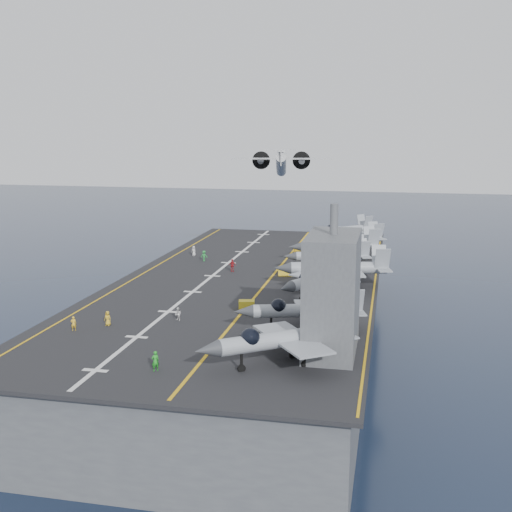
% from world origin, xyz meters
% --- Properties ---
extents(ground, '(500.00, 500.00, 0.00)m').
position_xyz_m(ground, '(0.00, 0.00, 0.00)').
color(ground, '#142135').
rests_on(ground, ground).
extents(hull, '(36.00, 90.00, 10.00)m').
position_xyz_m(hull, '(0.00, 0.00, 5.00)').
color(hull, '#56595E').
rests_on(hull, ground).
extents(flight_deck, '(38.00, 92.00, 0.40)m').
position_xyz_m(flight_deck, '(0.00, 0.00, 10.20)').
color(flight_deck, black).
rests_on(flight_deck, hull).
extents(foul_line, '(0.35, 90.00, 0.02)m').
position_xyz_m(foul_line, '(3.00, 0.00, 10.42)').
color(foul_line, gold).
rests_on(foul_line, flight_deck).
extents(landing_centerline, '(0.50, 90.00, 0.02)m').
position_xyz_m(landing_centerline, '(-6.00, 0.00, 10.42)').
color(landing_centerline, silver).
rests_on(landing_centerline, flight_deck).
extents(deck_edge_port, '(0.25, 90.00, 0.02)m').
position_xyz_m(deck_edge_port, '(-17.00, 0.00, 10.42)').
color(deck_edge_port, gold).
rests_on(deck_edge_port, flight_deck).
extents(deck_edge_stbd, '(0.25, 90.00, 0.02)m').
position_xyz_m(deck_edge_stbd, '(18.50, 0.00, 10.42)').
color(deck_edge_stbd, gold).
rests_on(deck_edge_stbd, flight_deck).
extents(island_superstructure, '(5.00, 10.00, 15.00)m').
position_xyz_m(island_superstructure, '(15.00, -30.00, 17.90)').
color(island_superstructure, '#56595E').
rests_on(island_superstructure, flight_deck).
extents(fighter_jet_0, '(18.82, 17.63, 5.44)m').
position_xyz_m(fighter_jet_0, '(10.93, -34.79, 13.12)').
color(fighter_jet_0, '#9EA6AE').
rests_on(fighter_jet_0, flight_deck).
extents(fighter_jet_1, '(16.45, 13.15, 4.99)m').
position_xyz_m(fighter_jet_1, '(11.72, -23.91, 12.90)').
color(fighter_jet_1, '#979FA5').
rests_on(fighter_jet_1, flight_deck).
extents(fighter_jet_3, '(15.75, 17.41, 5.04)m').
position_xyz_m(fighter_jet_3, '(11.44, -8.27, 12.92)').
color(fighter_jet_3, '#9DA4AD').
rests_on(fighter_jet_3, flight_deck).
extents(fighter_jet_4, '(18.52, 14.44, 5.71)m').
position_xyz_m(fighter_jet_4, '(13.47, -2.44, 13.25)').
color(fighter_jet_4, '#98A0A8').
rests_on(fighter_jet_4, flight_deck).
extents(fighter_jet_5, '(15.84, 12.67, 4.81)m').
position_xyz_m(fighter_jet_5, '(11.46, 8.40, 12.80)').
color(fighter_jet_5, '#A0A7B1').
rests_on(fighter_jet_5, flight_deck).
extents(fighter_jet_6, '(18.69, 15.84, 5.50)m').
position_xyz_m(fighter_jet_6, '(12.04, 16.10, 13.15)').
color(fighter_jet_6, '#8C949A').
rests_on(fighter_jet_6, flight_deck).
extents(fighter_jet_7, '(17.97, 15.75, 5.23)m').
position_xyz_m(fighter_jet_7, '(12.95, 23.98, 13.01)').
color(fighter_jet_7, '#90989E').
rests_on(fighter_jet_7, flight_deck).
extents(fighter_jet_8, '(17.22, 16.83, 5.02)m').
position_xyz_m(fighter_jet_8, '(11.39, 34.44, 12.91)').
color(fighter_jet_8, '#A1A8B0').
rests_on(fighter_jet_8, flight_deck).
extents(tow_cart_a, '(2.15, 1.61, 1.17)m').
position_xyz_m(tow_cart_a, '(3.27, -17.01, 10.98)').
color(tow_cart_a, gold).
rests_on(tow_cart_a, flight_deck).
extents(tow_cart_b, '(2.40, 1.74, 1.33)m').
position_xyz_m(tow_cart_b, '(4.92, 2.76, 11.07)').
color(tow_cart_b, yellow).
rests_on(tow_cart_b, flight_deck).
extents(tow_cart_c, '(2.48, 1.95, 1.30)m').
position_xyz_m(tow_cart_c, '(4.88, 19.17, 11.05)').
color(tow_cart_c, gold).
rests_on(tow_cart_c, flight_deck).
extents(crew_0, '(1.09, 0.80, 1.69)m').
position_xyz_m(crew_0, '(-10.87, -26.69, 11.24)').
color(crew_0, gold).
rests_on(crew_0, flight_deck).
extents(crew_1, '(1.19, 1.04, 1.66)m').
position_xyz_m(crew_1, '(-13.74, -29.32, 11.23)').
color(crew_1, yellow).
rests_on(crew_1, flight_deck).
extents(crew_3, '(1.14, 0.82, 1.81)m').
position_xyz_m(crew_3, '(-10.44, 10.57, 11.30)').
color(crew_3, green).
rests_on(crew_3, flight_deck).
extents(crew_4, '(1.24, 0.85, 2.02)m').
position_xyz_m(crew_4, '(-3.72, 3.56, 11.41)').
color(crew_4, '#AB1C23').
rests_on(crew_4, flight_deck).
extents(crew_5, '(1.27, 1.14, 1.77)m').
position_xyz_m(crew_5, '(-13.59, 14.78, 11.28)').
color(crew_5, silver).
rests_on(crew_5, flight_deck).
extents(crew_6, '(1.39, 1.34, 1.94)m').
position_xyz_m(crew_6, '(-0.46, -38.90, 11.37)').
color(crew_6, green).
rests_on(crew_6, flight_deck).
extents(crew_7, '(1.14, 1.03, 1.59)m').
position_xyz_m(crew_7, '(-3.58, -23.23, 11.19)').
color(crew_7, silver).
rests_on(crew_7, flight_deck).
extents(transport_plane, '(25.79, 19.63, 5.55)m').
position_xyz_m(transport_plane, '(-5.33, 57.60, 24.28)').
color(transport_plane, silver).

